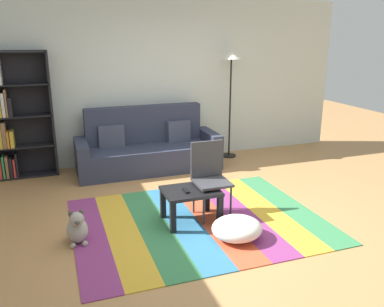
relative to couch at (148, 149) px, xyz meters
The scene contains 11 objects.
ground_plane 2.07m from the couch, 81.74° to the right, with size 14.00×14.00×0.00m, color #B27F4C.
back_wall 1.18m from the couch, 60.87° to the left, with size 6.80×0.10×2.70m, color silver.
rug 2.11m from the couch, 87.32° to the right, with size 2.85×2.23×0.01m.
couch is the anchor object (origin of this frame).
bookshelf 2.06m from the couch, behind, with size 0.90×0.28×1.89m.
coffee_table 2.07m from the couch, 89.63° to the right, with size 0.64×0.49×0.39m.
pouf 2.66m from the couch, 82.67° to the right, with size 0.55×0.50×0.24m, color white.
dog 2.48m from the couch, 120.91° to the right, with size 0.22×0.35×0.40m.
standing_lamp 1.96m from the couch, ahead, with size 0.32×0.32×1.85m.
tv_remote 2.10m from the couch, 91.56° to the right, with size 0.04×0.15×0.02m, color black.
folding_chair 1.97m from the couch, 81.38° to the right, with size 0.40×0.40×0.90m.
Camera 1 is at (-1.70, -4.10, 2.12)m, focal length 37.63 mm.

